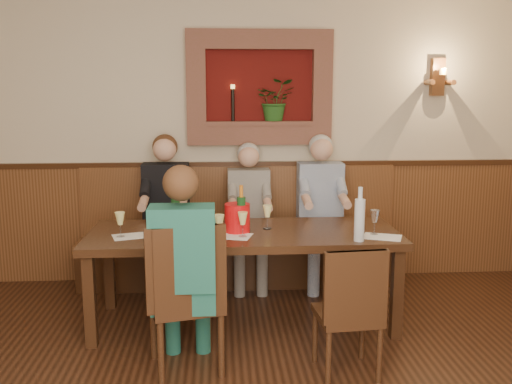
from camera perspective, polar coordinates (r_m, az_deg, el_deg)
room_shell at (r=2.47m, az=0.53°, el=11.26°), size 6.04×6.04×2.82m
wainscoting at (r=2.77m, az=0.49°, el=-16.75°), size 6.02×6.02×1.15m
wall_niche at (r=5.42m, az=0.79°, el=9.91°), size 1.36×0.30×1.06m
wall_sconce at (r=5.78m, az=17.75°, el=10.81°), size 0.25×0.20×0.35m
dining_table at (r=4.47m, az=-1.24°, el=-4.86°), size 2.40×0.90×0.75m
bench at (r=5.47m, az=-1.66°, el=-5.78°), size 3.00×0.45×1.11m
chair_near_left at (r=3.89m, az=-6.98°, el=-13.25°), size 0.54×0.54×1.02m
chair_near_right at (r=3.87m, az=9.11°, el=-14.07°), size 0.42×0.42×0.88m
person_bench_left at (r=5.32m, az=-8.97°, el=-3.41°), size 0.42×0.52×1.43m
person_bench_mid at (r=5.32m, az=-0.68°, el=-3.72°), size 0.39×0.48×1.35m
person_bench_right at (r=5.38m, az=6.52°, el=-3.24°), size 0.42×0.51×1.42m
person_chair_front at (r=3.76m, az=-7.17°, el=-9.53°), size 0.41×0.50×1.39m
spittoon_bucket at (r=4.41m, az=-1.89°, el=-2.61°), size 0.24×0.24×0.22m
wine_bottle_green_a at (r=4.35m, az=-1.48°, el=-2.21°), size 0.07×0.07×0.37m
wine_bottle_green_b at (r=4.58m, az=-8.04°, el=-1.63°), size 0.09×0.09×0.38m
water_bottle at (r=4.20m, az=10.31°, el=-2.66°), size 0.09×0.09×0.40m
tasting_sheet_a at (r=4.40m, az=-12.39°, el=-4.33°), size 0.31×0.26×0.00m
tasting_sheet_b at (r=4.31m, az=-2.46°, el=-4.41°), size 0.34×0.28×0.00m
tasting_sheet_c at (r=4.38m, az=12.53°, el=-4.40°), size 0.33×0.28×0.00m
tasting_sheet_d at (r=4.18m, az=-4.97°, el=-4.91°), size 0.25×0.18×0.00m
wine_glass_0 at (r=4.50m, az=1.15°, el=-2.52°), size 0.08×0.08×0.19m
wine_glass_1 at (r=4.48m, az=-5.98°, el=-2.63°), size 0.08×0.08×0.19m
wine_glass_2 at (r=4.60m, az=-9.80°, el=-2.39°), size 0.08×0.08×0.19m
wine_glass_3 at (r=4.18m, az=-3.68°, el=-3.56°), size 0.08×0.08×0.19m
wine_glass_4 at (r=4.26m, az=-9.23°, el=-3.40°), size 0.08×0.08×0.19m
wine_glass_5 at (r=4.37m, az=-13.42°, el=-3.20°), size 0.08×0.08×0.19m
wine_glass_6 at (r=4.26m, az=-1.34°, el=-3.28°), size 0.08×0.08×0.19m
wine_glass_7 at (r=4.42m, az=11.77°, el=-2.99°), size 0.08×0.08×0.19m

